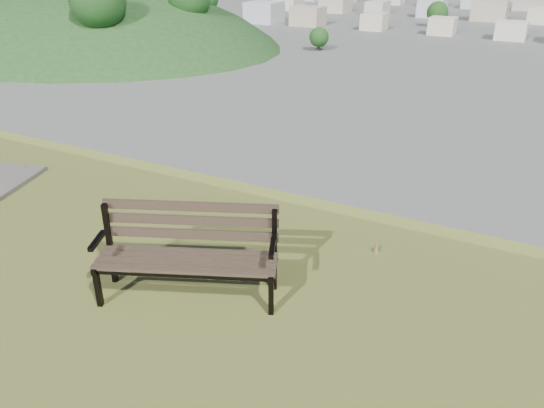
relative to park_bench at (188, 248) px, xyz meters
The scene contains 2 objects.
park_bench is the anchor object (origin of this frame).
green_wooded_hill 182.73m from the park_bench, 136.41° to the left, with size 148.77×119.02×74.38m.
Camera 1 is at (3.93, -2.61, 28.55)m, focal length 35.00 mm.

